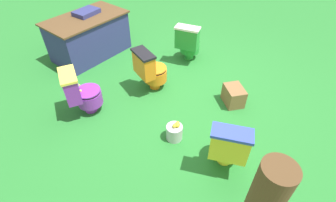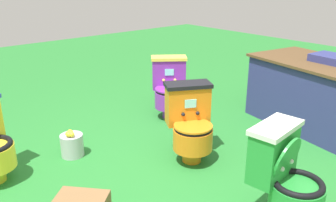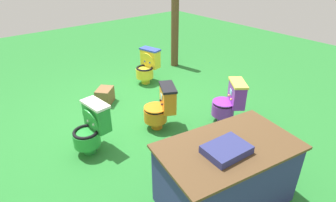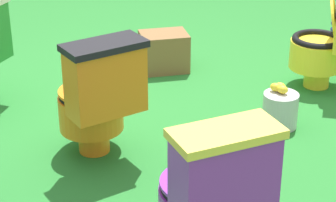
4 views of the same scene
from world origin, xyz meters
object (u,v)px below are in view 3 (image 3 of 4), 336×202
at_px(wooden_post, 175,32).
at_px(toilet_yellow, 147,66).
at_px(toilet_green, 91,128).
at_px(toilet_orange, 161,107).
at_px(toilet_purple, 229,102).
at_px(small_crate, 105,96).
at_px(vendor_table, 226,174).
at_px(lemon_bucket, 166,89).

bearing_deg(wooden_post, toilet_yellow, 20.04).
xyz_separation_m(toilet_green, toilet_yellow, (-1.98, -1.44, 0.00)).
xyz_separation_m(toilet_orange, toilet_purple, (-0.96, 0.57, 0.00)).
distance_m(toilet_yellow, small_crate, 1.23).
height_order(vendor_table, lemon_bucket, vendor_table).
relative_size(toilet_green, toilet_orange, 1.00).
relative_size(wooden_post, small_crate, 4.87).
height_order(small_crate, lemon_bucket, small_crate).
bearing_deg(lemon_bucket, wooden_post, -136.50).
xyz_separation_m(vendor_table, lemon_bucket, (-1.16, -2.48, -0.28)).
height_order(toilet_purple, vendor_table, vendor_table).
relative_size(wooden_post, lemon_bucket, 6.12).
height_order(toilet_orange, toilet_yellow, same).
distance_m(toilet_yellow, vendor_table, 3.45).
height_order(toilet_yellow, lemon_bucket, toilet_yellow).
distance_m(toilet_orange, toilet_yellow, 1.81).
distance_m(toilet_orange, lemon_bucket, 1.18).
height_order(toilet_purple, small_crate, toilet_purple).
bearing_deg(lemon_bucket, toilet_orange, 47.40).
bearing_deg(small_crate, wooden_post, -163.52).
bearing_deg(toilet_yellow, toilet_green, 111.80).
bearing_deg(toilet_purple, toilet_yellow, 39.64).
xyz_separation_m(toilet_green, toilet_purple, (-2.07, 0.72, -0.00)).
bearing_deg(toilet_green, toilet_purple, -115.76).
bearing_deg(toilet_orange, toilet_green, 110.56).
height_order(toilet_yellow, vendor_table, vendor_table).
distance_m(vendor_table, small_crate, 2.96).
height_order(vendor_table, small_crate, vendor_table).
height_order(toilet_green, toilet_purple, same).
bearing_deg(vendor_table, toilet_yellow, -111.28).
xyz_separation_m(toilet_orange, wooden_post, (-1.99, -1.99, 0.48)).
xyz_separation_m(wooden_post, lemon_bucket, (1.21, 1.14, -0.73)).
relative_size(toilet_purple, vendor_table, 0.46).
distance_m(toilet_purple, lemon_bucket, 1.45).
xyz_separation_m(toilet_yellow, vendor_table, (1.25, 3.22, 0.02)).
height_order(wooden_post, lemon_bucket, wooden_post).
relative_size(toilet_purple, wooden_post, 0.43).
relative_size(toilet_purple, lemon_bucket, 2.63).
bearing_deg(toilet_green, wooden_post, -65.74).
relative_size(toilet_orange, vendor_table, 0.46).
height_order(toilet_green, wooden_post, wooden_post).
distance_m(toilet_green, toilet_yellow, 2.44).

